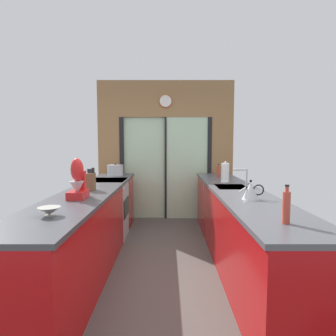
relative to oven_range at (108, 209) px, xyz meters
name	(u,v)px	position (x,y,z in m)	size (l,w,h in m)	color
ground_plane	(164,253)	(0.91, -0.65, -0.47)	(5.04, 7.60, 0.02)	#4C4742
back_wall_unit	(165,142)	(0.91, 1.15, 1.07)	(2.64, 0.12, 2.70)	olive
left_counter_run	(88,230)	(0.00, -1.12, 0.01)	(0.62, 3.80, 0.92)	#AD0C0F
right_counter_run	(236,226)	(1.82, -0.95, 0.01)	(0.62, 3.80, 0.92)	#AD0C0F
sink_faucet	(244,175)	(1.96, -0.70, 0.63)	(0.19, 0.02, 0.24)	#B7BABC
oven_range	(108,209)	(0.00, 0.00, 0.00)	(0.60, 0.60, 0.92)	#B7BABC
mixing_bowl	(49,211)	(0.02, -2.22, 0.50)	(0.18, 0.18, 0.07)	gray
knife_block	(91,181)	(0.02, -1.00, 0.57)	(0.09, 0.14, 0.28)	brown
stand_mixer	(77,183)	(0.02, -1.51, 0.63)	(0.17, 0.27, 0.42)	red
stock_pot	(115,170)	(0.02, 0.59, 0.56)	(0.28, 0.28, 0.22)	#B7BABC
kettle	(250,191)	(1.80, -1.56, 0.55)	(0.26, 0.17, 0.20)	#B7BABC
soap_bottle_near	(286,207)	(1.80, -2.44, 0.59)	(0.05, 0.05, 0.28)	#B23D2D
soap_bottle_far	(218,172)	(1.80, 0.28, 0.56)	(0.06, 0.06, 0.23)	#B23D2D
paper_towel_roll	(225,173)	(1.80, -0.28, 0.61)	(0.13, 0.13, 0.31)	#B7BABC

